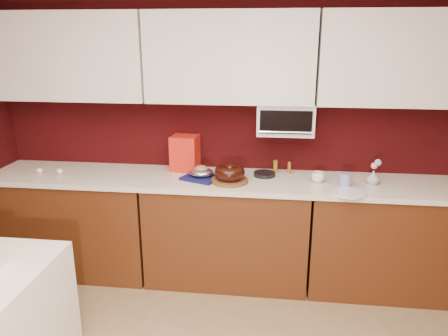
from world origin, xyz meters
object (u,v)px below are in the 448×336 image
bundt_cake (230,173)px  pandoro_box (185,153)px  foil_ham_nest (201,172)px  flower_vase (373,177)px  toaster_oven (286,118)px  coffee_mug (318,176)px  blue_jar (345,180)px

bundt_cake → pandoro_box: 0.51m
bundt_cake → foil_ham_nest: bundt_cake is taller
pandoro_box → flower_vase: bearing=-2.0°
toaster_oven → bundt_cake: toaster_oven is taller
bundt_cake → pandoro_box: bearing=145.6°
pandoro_box → coffee_mug: pandoro_box is taller
foil_ham_nest → blue_jar: blue_jar is taller
flower_vase → pandoro_box: bearing=173.1°
coffee_mug → flower_vase: 0.42m
toaster_oven → foil_ham_nest: (-0.66, -0.20, -0.42)m
bundt_cake → blue_jar: bearing=0.4°
toaster_oven → flower_vase: toaster_oven is taller
foil_ham_nest → blue_jar: (1.13, -0.05, -0.00)m
foil_ham_nest → bundt_cake: bearing=-13.6°
bundt_cake → blue_jar: bundt_cake is taller
coffee_mug → blue_jar: blue_jar is taller
blue_jar → coffee_mug: bearing=157.2°
bundt_cake → foil_ham_nest: bearing=166.4°
coffee_mug → flower_vase: (0.42, 0.01, 0.01)m
toaster_oven → coffee_mug: toaster_oven is taller
toaster_oven → pandoro_box: (-0.84, 0.03, -0.32)m
pandoro_box → toaster_oven: bearing=2.8°
flower_vase → coffee_mug: bearing=-178.9°
bundt_cake → flower_vase: 1.12m
bundt_cake → foil_ham_nest: size_ratio=1.24×
toaster_oven → bundt_cake: size_ratio=1.84×
toaster_oven → foil_ham_nest: toaster_oven is taller
toaster_oven → pandoro_box: 0.90m
pandoro_box → flower_vase: (1.53, -0.19, -0.09)m
foil_ham_nest → blue_jar: size_ratio=1.83×
bundt_cake → pandoro_box: (-0.41, 0.28, 0.07)m
toaster_oven → flower_vase: size_ratio=3.75×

